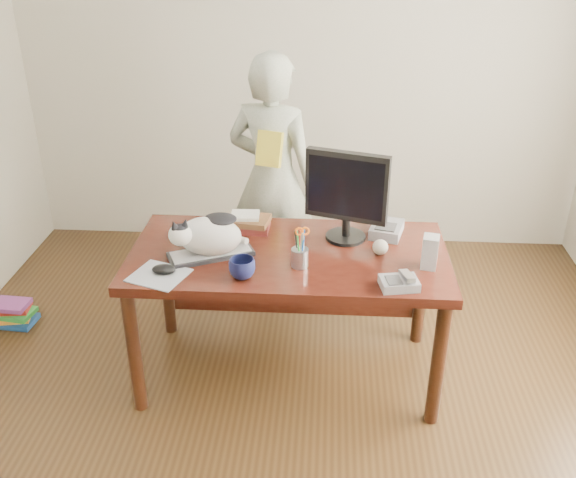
% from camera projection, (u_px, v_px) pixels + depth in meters
% --- Properties ---
extents(room, '(4.50, 4.50, 4.50)m').
position_uv_depth(room, '(278.00, 188.00, 2.42)').
color(room, black).
rests_on(room, ground).
extents(desk, '(1.60, 0.80, 0.75)m').
position_uv_depth(desk, '(290.00, 270.00, 3.37)').
color(desk, black).
rests_on(desk, ground).
extents(keyboard, '(0.44, 0.32, 0.02)m').
position_uv_depth(keyboard, '(211.00, 254.00, 3.19)').
color(keyboard, black).
rests_on(keyboard, desk).
extents(cat, '(0.39, 0.31, 0.23)m').
position_uv_depth(cat, '(207.00, 235.00, 3.14)').
color(cat, white).
rests_on(cat, keyboard).
extents(monitor, '(0.42, 0.26, 0.48)m').
position_uv_depth(monitor, '(347.00, 192.00, 3.23)').
color(monitor, black).
rests_on(monitor, desk).
extents(pen_cup, '(0.10, 0.10, 0.21)m').
position_uv_depth(pen_cup, '(300.00, 255.00, 3.08)').
color(pen_cup, '#9A9A9F').
rests_on(pen_cup, desk).
extents(mousepad, '(0.31, 0.29, 0.01)m').
position_uv_depth(mousepad, '(159.00, 275.00, 3.02)').
color(mousepad, '#AEB3BB').
rests_on(mousepad, desk).
extents(mouse, '(0.13, 0.10, 0.04)m').
position_uv_depth(mouse, '(164.00, 269.00, 3.03)').
color(mouse, black).
rests_on(mouse, mousepad).
extents(coffee_mug, '(0.16, 0.16, 0.10)m').
position_uv_depth(coffee_mug, '(242.00, 268.00, 2.99)').
color(coffee_mug, black).
rests_on(coffee_mug, desk).
extents(phone, '(0.19, 0.16, 0.08)m').
position_uv_depth(phone, '(400.00, 282.00, 2.92)').
color(phone, slate).
rests_on(phone, desk).
extents(speaker, '(0.09, 0.10, 0.16)m').
position_uv_depth(speaker, '(430.00, 252.00, 3.06)').
color(speaker, gray).
rests_on(speaker, desk).
extents(baseball, '(0.08, 0.08, 0.08)m').
position_uv_depth(baseball, '(380.00, 247.00, 3.19)').
color(baseball, beige).
rests_on(baseball, desk).
extents(book_stack, '(0.25, 0.19, 0.09)m').
position_uv_depth(book_stack, '(248.00, 223.00, 3.45)').
color(book_stack, '#4A1513').
rests_on(book_stack, desk).
extents(calculator, '(0.20, 0.24, 0.06)m').
position_uv_depth(calculator, '(387.00, 229.00, 3.39)').
color(calculator, slate).
rests_on(calculator, desk).
extents(person, '(0.67, 0.54, 1.58)m').
position_uv_depth(person, '(272.00, 179.00, 3.99)').
color(person, beige).
rests_on(person, ground).
extents(held_book, '(0.17, 0.13, 0.21)m').
position_uv_depth(held_book, '(269.00, 149.00, 3.72)').
color(held_book, yellow).
rests_on(held_book, person).
extents(book_pile_b, '(0.26, 0.20, 0.15)m').
position_uv_depth(book_pile_b, '(14.00, 313.00, 3.95)').
color(book_pile_b, navy).
rests_on(book_pile_b, ground).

